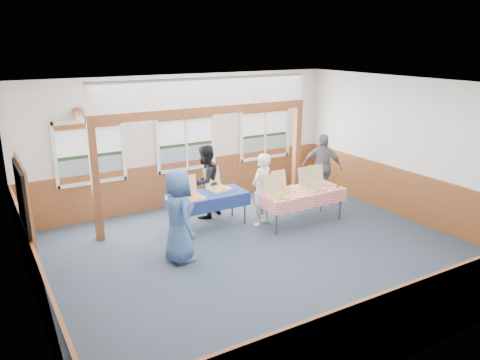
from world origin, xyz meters
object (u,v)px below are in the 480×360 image
(woman_black, at_px, (205,182))
(person_grey, at_px, (322,167))
(woman_white, at_px, (262,190))
(man_blue, at_px, (179,216))
(table_right, at_px, (301,193))
(table_left, at_px, (207,197))

(woman_black, bearing_deg, person_grey, 148.11)
(woman_white, xyz_separation_m, man_blue, (-2.27, -0.71, 0.07))
(table_right, height_order, person_grey, person_grey)
(woman_white, xyz_separation_m, person_grey, (2.25, 0.68, 0.05))
(man_blue, relative_size, person_grey, 1.03)
(woman_white, bearing_deg, table_left, -48.06)
(table_right, bearing_deg, woman_black, 135.70)
(table_left, height_order, man_blue, man_blue)
(table_left, height_order, woman_white, woman_white)
(table_left, bearing_deg, man_blue, -156.16)
(man_blue, bearing_deg, person_grey, -70.62)
(table_left, xyz_separation_m, woman_black, (0.23, 0.57, 0.15))
(table_left, relative_size, man_blue, 1.07)
(table_left, distance_m, man_blue, 1.71)
(woman_black, distance_m, man_blue, 2.28)
(woman_white, distance_m, man_blue, 2.38)
(man_blue, distance_m, person_grey, 4.73)
(table_left, relative_size, table_right, 0.94)
(woman_white, distance_m, person_grey, 2.35)
(woman_white, bearing_deg, person_grey, 173.60)
(woman_white, xyz_separation_m, woman_black, (-0.85, 1.07, 0.03))
(woman_black, distance_m, person_grey, 3.13)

